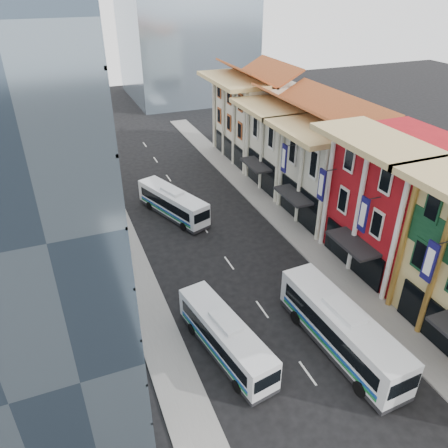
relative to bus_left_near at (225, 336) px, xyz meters
name	(u,v)px	position (x,y,z in m)	size (l,w,h in m)	color
sidewalk_right	(308,244)	(13.00, 10.17, -1.50)	(3.00, 90.00, 0.15)	slate
sidewalk_left	(139,283)	(-4.00, 10.17, -1.50)	(3.00, 90.00, 0.15)	slate
shophouse_red	(398,203)	(18.50, 5.17, 4.42)	(8.00, 10.00, 12.00)	#A51218
shophouse_cream_near	(334,174)	(18.50, 14.67, 3.42)	(8.00, 9.00, 10.00)	beige
shophouse_cream_mid	(292,147)	(18.50, 23.67, 3.42)	(8.00, 9.00, 10.00)	beige
shophouse_cream_far	(256,119)	(18.50, 34.17, 3.92)	(8.00, 12.00, 11.00)	beige
office_block_far	(27,146)	(-11.50, 30.17, 5.42)	(10.00, 18.00, 14.00)	gray
bus_left_near	(225,336)	(0.00, 0.00, 0.00)	(2.31, 9.85, 3.16)	silver
bus_left_far	(173,203)	(2.25, 21.00, 0.05)	(2.38, 10.18, 3.27)	silver
bus_right	(341,328)	(7.76, -2.63, 0.31)	(2.76, 11.79, 3.78)	silver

